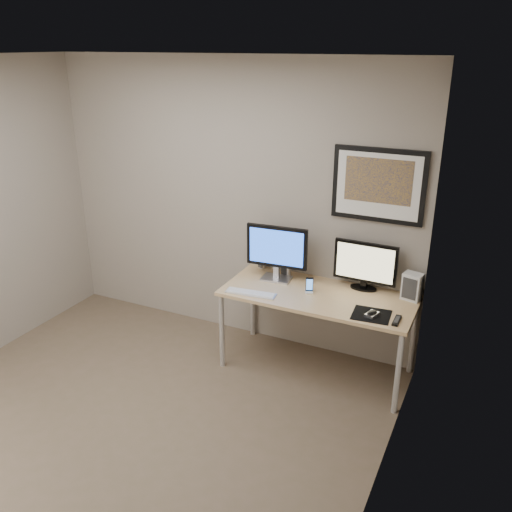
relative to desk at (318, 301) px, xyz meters
The scene contains 14 objects.
floor 1.81m from the desk, 126.53° to the right, with size 3.60×3.60×0.00m, color brown.
room 1.66m from the desk, 137.99° to the right, with size 3.60×3.60×3.60m.
desk is the anchor object (origin of this frame).
framed_art 1.07m from the desk, 43.46° to the left, with size 0.75×0.04×0.60m.
monitor_large 0.56m from the desk, 165.02° to the left, with size 0.54×0.19×0.50m.
monitor_tv 0.50m from the desk, 39.07° to the left, with size 0.54×0.13×0.42m.
speaker_left 0.74m from the desk, 154.91° to the left, with size 0.06×0.06×0.16m, color silver.
speaker_right 0.49m from the desk, 147.66° to the left, with size 0.08×0.08×0.20m, color silver.
phone_dock 0.16m from the desk, behind, with size 0.06×0.06×0.14m, color black.
keyboard 0.57m from the desk, 154.67° to the right, with size 0.43×0.11×0.01m, color silver.
mousepad 0.53m from the desk, 20.24° to the right, with size 0.29×0.26×0.00m, color black.
mouse 0.54m from the desk, 21.34° to the right, with size 0.06×0.11×0.04m, color black.
remote 0.73m from the desk, 16.35° to the right, with size 0.04×0.17×0.02m, color black.
fan_unit 0.77m from the desk, 17.84° to the left, with size 0.15×0.11×0.23m, color silver.
Camera 1 is at (2.28, -2.56, 2.69)m, focal length 38.00 mm.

